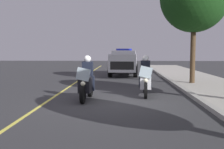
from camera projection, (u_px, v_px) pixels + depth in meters
name	position (u px, v px, depth m)	size (l,w,h in m)	color
ground_plane	(110.00, 102.00, 10.13)	(80.00, 80.00, 0.00)	#333335
curb_strip	(200.00, 101.00, 9.98)	(48.00, 0.24, 0.15)	#9E9B93
lane_stripe_center	(47.00, 101.00, 10.24)	(48.00, 0.12, 0.01)	#E0D14C
police_motorcycle_lead_left	(87.00, 82.00, 10.50)	(2.14, 0.60, 1.72)	black
police_motorcycle_lead_right	(145.00, 79.00, 11.51)	(2.14, 0.60, 1.72)	black
police_suv	(124.00, 61.00, 20.92)	(5.00, 2.29, 2.05)	silver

